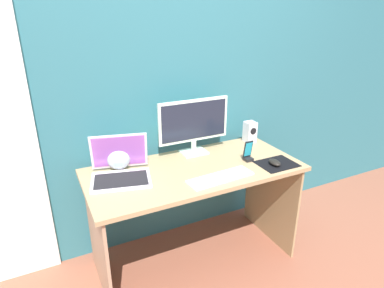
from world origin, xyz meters
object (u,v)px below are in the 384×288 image
phone_in_dock (248,154)px  mouse (275,162)px  speaker_right (250,132)px  fishbowl (119,158)px  laptop (120,170)px  keyboard_external (221,177)px  monitor (194,124)px

phone_in_dock → mouse: bearing=-52.5°
speaker_right → fishbowl: 1.02m
laptop → mouse: size_ratio=4.06×
keyboard_external → speaker_right: bearing=35.9°
speaker_right → keyboard_external: speaker_right is taller
speaker_right → keyboard_external: (-0.51, -0.42, -0.07)m
monitor → keyboard_external: monitor is taller
speaker_right → laptop: bearing=-172.0°
monitor → speaker_right: bearing=0.9°
speaker_right → laptop: size_ratio=0.39×
monitor → mouse: bearing=-47.4°
mouse → phone_in_dock: bearing=133.4°
mouse → speaker_right: bearing=82.5°
mouse → monitor: bearing=138.6°
laptop → phone_in_dock: size_ratio=2.92×
speaker_right → keyboard_external: bearing=-140.3°
fishbowl → phone_in_dock: fishbowl is taller
mouse → laptop: bearing=169.6°
speaker_right → phone_in_dock: bearing=-127.2°
monitor → laptop: size_ratio=1.27×
phone_in_dock → fishbowl: bearing=162.1°
monitor → speaker_right: size_ratio=3.24×
fishbowl → mouse: (0.92, -0.40, -0.05)m
monitor → fishbowl: (-0.54, -0.01, -0.14)m
speaker_right → phone_in_dock: size_ratio=1.15×
monitor → fishbowl: monitor is taller
laptop → mouse: laptop is taller
fishbowl → phone_in_dock: 0.85m
fishbowl → mouse: bearing=-23.8°
monitor → keyboard_external: 0.47m
speaker_right → mouse: speaker_right is taller
speaker_right → keyboard_external: size_ratio=0.38×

